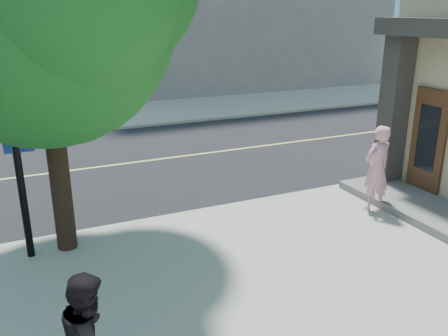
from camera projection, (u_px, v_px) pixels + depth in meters
name	position (u px, v px, depth m)	size (l,w,h in m)	color
sidewalk_ne	(207.00, 78.00, 33.27)	(29.00, 25.00, 0.12)	#9B9B8A
man_on_phone	(377.00, 168.00, 10.86)	(0.73, 0.48, 2.02)	pink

